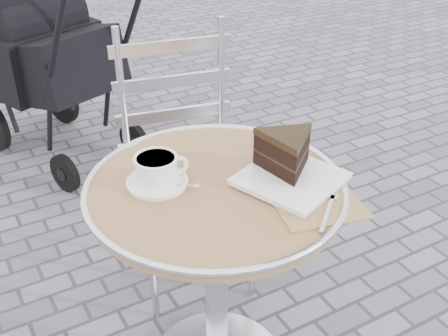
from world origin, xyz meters
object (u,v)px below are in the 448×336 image
baby_stroller (44,64)px  cake_plate_set (288,158)px  cappuccino_set (157,172)px  cafe_table (216,233)px  bistro_chair (180,129)px

baby_stroller → cake_plate_set: bearing=-102.6°
cappuccino_set → baby_stroller: 1.71m
cafe_table → baby_stroller: bearing=91.9°
cake_plate_set → bistro_chair: size_ratio=0.41×
cake_plate_set → baby_stroller: baby_stroller is taller
bistro_chair → baby_stroller: 1.23m
cappuccino_set → baby_stroller: baby_stroller is taller
cappuccino_set → cake_plate_set: size_ratio=0.42×
cappuccino_set → baby_stroller: size_ratio=0.15×
bistro_chair → cake_plate_set: bearing=-75.2°
cake_plate_set → baby_stroller: 1.87m
cafe_table → bistro_chair: size_ratio=0.75×
cake_plate_set → bistro_chair: bistro_chair is taller
cake_plate_set → baby_stroller: bearing=76.6°
bistro_chair → cappuccino_set: bearing=-109.6°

